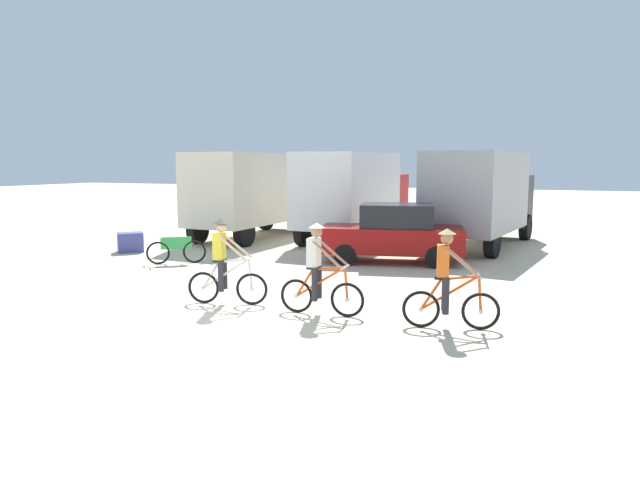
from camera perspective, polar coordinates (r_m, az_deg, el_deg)
name	(u,v)px	position (r m, az deg, el deg)	size (l,w,h in m)	color
ground_plane	(214,322)	(11.08, -10.45, -7.99)	(120.00, 120.00, 0.00)	beige
box_truck_cream_rv	(253,191)	(22.97, -6.68, 4.86)	(2.72, 6.87, 3.35)	beige
box_truck_avon_van	(354,192)	(22.13, 3.37, 4.80)	(2.77, 6.88, 3.35)	white
box_truck_grey_hauler	(481,194)	(21.16, 15.71, 4.40)	(3.36, 7.03, 3.35)	#9E9EA3
sedan_parked	(393,233)	(17.30, 7.28, 0.67)	(4.48, 2.60, 1.76)	maroon
cyclist_orange_shirt	(224,265)	(12.23, -9.47, -2.43)	(1.69, 0.61, 1.82)	black
cyclist_cowboy_hat	(319,272)	(11.23, -0.13, -3.23)	(1.73, 0.52, 1.82)	black
cyclist_near_camera	(448,283)	(10.53, 12.59, -4.14)	(1.70, 0.60, 1.82)	black
bicycle_spare	(176,250)	(17.53, -14.08, -1.01)	(1.45, 1.05, 0.97)	black
supply_crate	(130,242)	(20.32, -18.30, -0.21)	(0.64, 0.81, 0.65)	#4C5199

